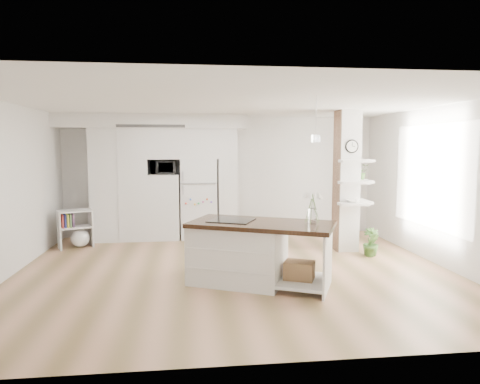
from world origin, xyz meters
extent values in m
cube|color=tan|center=(0.00, 0.00, 0.00)|extent=(7.00, 6.00, 0.01)
cube|color=white|center=(0.00, 0.00, 2.70)|extent=(7.00, 6.00, 0.04)
cube|color=silver|center=(0.00, 3.00, 1.35)|extent=(7.00, 0.04, 2.70)
cube|color=silver|center=(0.00, -3.00, 1.35)|extent=(7.00, 0.04, 2.70)
cube|color=silver|center=(-3.50, 0.00, 1.35)|extent=(0.04, 6.00, 2.70)
cube|color=silver|center=(3.50, 0.00, 1.35)|extent=(0.04, 6.00, 2.70)
cube|color=silver|center=(-2.20, 2.67, 1.20)|extent=(1.20, 0.65, 2.40)
cube|color=silver|center=(-1.27, 2.67, 0.71)|extent=(0.65, 0.65, 1.42)
cube|color=silver|center=(-1.27, 2.67, 2.08)|extent=(0.65, 0.65, 0.65)
cube|color=silver|center=(-0.53, 2.67, 2.08)|extent=(0.85, 0.65, 0.65)
cube|color=silver|center=(0.10, 2.67, 1.20)|extent=(0.40, 0.65, 2.40)
cube|color=silver|center=(-1.50, 2.65, 2.55)|extent=(4.00, 0.70, 0.30)
cube|color=#262626|center=(-1.50, 2.31, 2.44)|extent=(1.40, 0.04, 0.06)
cube|color=white|center=(-0.53, 2.68, 0.88)|extent=(0.78, 0.66, 1.75)
cube|color=#B2B2B7|center=(-0.53, 2.34, 1.24)|extent=(0.78, 0.01, 0.03)
cube|color=silver|center=(2.30, 1.20, 1.35)|extent=(0.40, 0.40, 2.70)
cube|color=tan|center=(2.09, 1.20, 1.35)|extent=(0.02, 0.40, 2.70)
cube|color=tan|center=(2.30, 1.41, 1.35)|extent=(0.40, 0.02, 2.70)
cylinder|color=black|center=(2.30, 0.99, 2.02)|extent=(0.25, 0.03, 0.25)
cylinder|color=white|center=(2.30, 0.98, 2.02)|extent=(0.21, 0.01, 0.21)
plane|color=white|center=(3.48, 0.30, 1.50)|extent=(0.00, 2.40, 2.40)
cylinder|color=white|center=(1.70, 0.15, 2.12)|extent=(0.12, 0.12, 0.10)
cube|color=silver|center=(-0.01, -0.55, 0.43)|extent=(1.57, 1.35, 0.86)
cube|color=silver|center=(0.87, -0.95, 0.11)|extent=(1.02, 1.09, 0.04)
cube|color=silver|center=(1.19, -1.10, 0.43)|extent=(0.39, 0.80, 0.86)
cube|color=#331E0F|center=(0.32, -0.70, 0.89)|extent=(2.27, 1.74, 0.06)
cube|color=black|center=(-0.10, -0.50, 0.93)|extent=(0.77, 0.72, 0.01)
cube|color=olive|center=(0.83, -0.93, 0.26)|extent=(0.50, 0.45, 0.26)
cylinder|color=white|center=(1.01, -0.90, 1.03)|extent=(0.12, 0.12, 0.22)
cube|color=silver|center=(-3.28, 1.88, 0.38)|extent=(0.18, 0.35, 0.76)
cube|color=silver|center=(-2.72, 2.13, 0.38)|extent=(0.18, 0.35, 0.76)
cube|color=silver|center=(-3.00, 2.01, 0.74)|extent=(0.74, 0.60, 0.03)
cube|color=silver|center=(-3.00, 2.01, 0.41)|extent=(0.71, 0.59, 0.03)
sphere|color=white|center=(-2.92, 2.04, 0.18)|extent=(0.37, 0.37, 0.37)
imported|color=#3C6729|center=(2.58, 0.63, 0.22)|extent=(0.29, 0.26, 0.44)
imported|color=#3C6729|center=(2.61, 0.73, 0.25)|extent=(0.34, 0.34, 0.51)
imported|color=#2D2D2D|center=(-1.27, 2.62, 1.57)|extent=(0.54, 0.37, 0.30)
imported|color=#3C6729|center=(2.63, 1.30, 1.52)|extent=(0.27, 0.23, 0.30)
imported|color=white|center=(2.30, 0.90, 1.00)|extent=(0.22, 0.22, 0.05)
camera|label=1|loc=(-0.69, -6.73, 2.01)|focal=32.00mm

